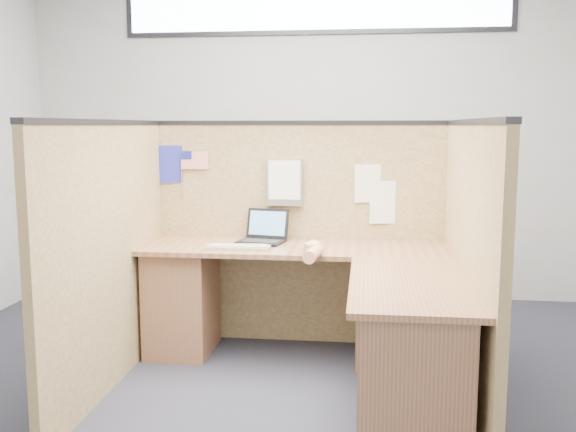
# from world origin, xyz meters

# --- Properties ---
(floor) EXTENTS (5.00, 5.00, 0.00)m
(floor) POSITION_xyz_m (0.00, 0.00, 0.00)
(floor) COLOR #21212F
(floor) RESTS_ON ground
(wall_back) EXTENTS (5.00, 0.00, 5.00)m
(wall_back) POSITION_xyz_m (0.00, 2.25, 1.40)
(wall_back) COLOR #A9ACAE
(wall_back) RESTS_ON floor
(wall_front) EXTENTS (5.00, 0.00, 5.00)m
(wall_front) POSITION_xyz_m (0.00, -2.25, 1.40)
(wall_front) COLOR #A9ACAE
(wall_front) RESTS_ON floor
(clerestory_window) EXTENTS (3.30, 0.04, 0.38)m
(clerestory_window) POSITION_xyz_m (0.00, 2.23, 2.45)
(clerestory_window) COLOR #232328
(clerestory_window) RESTS_ON wall_back
(cubicle_partitions) EXTENTS (2.06, 1.83, 1.53)m
(cubicle_partitions) POSITION_xyz_m (0.00, 0.43, 0.77)
(cubicle_partitions) COLOR brown
(cubicle_partitions) RESTS_ON floor
(l_desk) EXTENTS (1.95, 1.75, 0.73)m
(l_desk) POSITION_xyz_m (0.18, 0.29, 0.39)
(l_desk) COLOR brown
(l_desk) RESTS_ON floor
(laptop) EXTENTS (0.33, 0.33, 0.21)m
(laptop) POSITION_xyz_m (-0.23, 0.81, 0.78)
(laptop) COLOR black
(laptop) RESTS_ON l_desk
(keyboard) EXTENTS (0.39, 0.14, 0.03)m
(keyboard) POSITION_xyz_m (-0.34, 0.53, 0.74)
(keyboard) COLOR gray
(keyboard) RESTS_ON l_desk
(mouse) EXTENTS (0.11, 0.07, 0.05)m
(mouse) POSITION_xyz_m (0.14, 0.48, 0.75)
(mouse) COLOR silver
(mouse) RESTS_ON l_desk
(hand_forearm) EXTENTS (0.11, 0.40, 0.08)m
(hand_forearm) POSITION_xyz_m (0.15, 0.33, 0.77)
(hand_forearm) COLOR tan
(hand_forearm) RESTS_ON l_desk
(blue_poster) EXTENTS (0.19, 0.03, 0.26)m
(blue_poster) POSITION_xyz_m (-0.88, 0.97, 1.23)
(blue_poster) COLOR #22289D
(blue_poster) RESTS_ON cubicle_partitions
(american_flag) EXTENTS (0.19, 0.01, 0.33)m
(american_flag) POSITION_xyz_m (-0.74, 0.96, 1.25)
(american_flag) COLOR olive
(american_flag) RESTS_ON cubicle_partitions
(file_holder) EXTENTS (0.24, 0.05, 0.31)m
(file_holder) POSITION_xyz_m (-0.10, 0.94, 1.12)
(file_holder) COLOR slate
(file_holder) RESTS_ON cubicle_partitions
(paper_left) EXTENTS (0.20, 0.03, 0.25)m
(paper_left) POSITION_xyz_m (0.47, 0.97, 1.11)
(paper_left) COLOR white
(paper_left) RESTS_ON cubicle_partitions
(paper_right) EXTENTS (0.22, 0.04, 0.29)m
(paper_right) POSITION_xyz_m (0.59, 0.97, 0.99)
(paper_right) COLOR white
(paper_right) RESTS_ON cubicle_partitions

